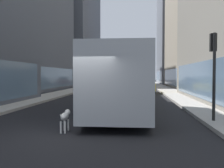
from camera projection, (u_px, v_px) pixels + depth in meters
ground_plane at (125, 86)px, 42.99m from camera, size 120.00×120.00×0.00m
sidewalk_left at (92, 86)px, 43.54m from camera, size 2.40×110.00×0.15m
sidewalk_right at (159, 86)px, 42.44m from camera, size 2.40×110.00×0.15m
building_left_mid at (25, 16)px, 31.57m from camera, size 8.10×16.89×18.58m
building_left_far at (69, 25)px, 52.34m from camera, size 9.98×20.42×24.67m
building_right_mid at (206, 18)px, 36.66m from camera, size 9.75×19.47×20.41m
building_right_far at (183, 0)px, 55.40m from camera, size 10.17×14.43×36.43m
transit_bus at (123, 78)px, 13.58m from camera, size 2.78×11.53×3.05m
car_grey_wagon at (118, 82)px, 42.23m from camera, size 1.90×4.14×1.62m
car_black_suv at (104, 87)px, 24.34m from camera, size 1.73×4.23×1.62m
car_yellow_taxi at (145, 85)px, 27.04m from camera, size 1.93×4.62×1.62m
car_blue_hatchback at (133, 81)px, 44.88m from camera, size 1.82×4.39×1.62m
car_silver_sedan at (100, 84)px, 32.92m from camera, size 1.77×3.96×1.62m
car_red_coupe at (113, 81)px, 50.74m from camera, size 1.71×4.20×1.62m
dalmatian_dog at (65, 117)px, 8.62m from camera, size 0.22×0.96×0.72m
traffic_light_near at (214, 62)px, 9.91m from camera, size 0.24×0.41×3.40m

